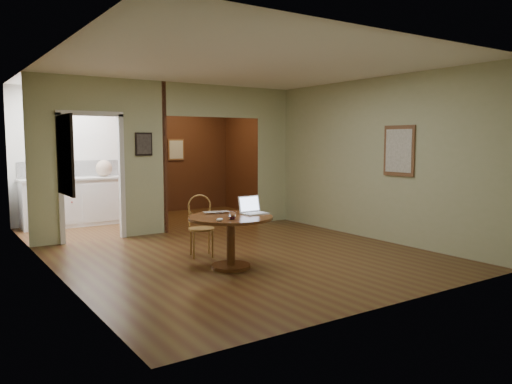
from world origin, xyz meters
TOP-DOWN VIEW (x-y plane):
  - floor at (0.00, 0.00)m, footprint 5.00×5.00m
  - room_shell at (-0.47, 3.10)m, footprint 5.20×7.50m
  - dining_table at (-0.52, -0.33)m, footprint 1.10×1.10m
  - chair at (-0.52, 0.53)m, footprint 0.47×0.47m
  - open_laptop at (-0.16, -0.28)m, footprint 0.34×0.29m
  - closed_laptop at (-0.56, -0.05)m, footprint 0.39×0.29m
  - mouse at (-0.85, -0.61)m, footprint 0.11×0.07m
  - wine_glass at (-0.65, -0.57)m, footprint 0.10×0.10m
  - pen at (-0.64, -0.55)m, footprint 0.12×0.07m
  - kitchen_cabinet at (-1.35, 4.20)m, footprint 2.06×0.60m
  - grocery_bag at (-0.79, 4.20)m, footprint 0.36×0.32m

SIDE VIEW (x-z plane):
  - floor at x=0.00m, z-range 0.00..0.00m
  - kitchen_cabinet at x=-1.35m, z-range 0.00..0.94m
  - chair at x=-0.52m, z-range 0.05..0.93m
  - dining_table at x=-0.52m, z-range 0.16..0.85m
  - pen at x=-0.64m, z-range 0.69..0.69m
  - closed_laptop at x=-0.56m, z-range 0.69..0.71m
  - mouse at x=-0.85m, z-range 0.69..0.73m
  - wine_glass at x=-0.65m, z-range 0.69..0.79m
  - open_laptop at x=-0.16m, z-range 0.63..0.86m
  - grocery_bag at x=-0.79m, z-range 0.94..1.27m
  - room_shell at x=-0.47m, z-range -1.21..3.79m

